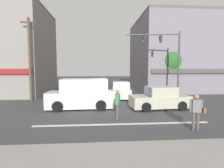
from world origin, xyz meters
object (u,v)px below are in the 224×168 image
object	(u,v)px
sedan_approaching_near	(160,99)
street_tree	(168,61)
traffic_light_mast	(168,54)
van_crossing_center	(82,94)
pedestrian_mid_crossing	(118,103)
utility_pole_near_left	(30,58)
sedan_crossing_rightbound	(121,90)
pedestrian_foreground_with_bag	(197,110)

from	to	relation	value
sedan_approaching_near	street_tree	bearing A→B (deg)	64.30
traffic_light_mast	van_crossing_center	bearing A→B (deg)	-157.19
van_crossing_center	pedestrian_mid_crossing	size ratio (longest dim) A/B	2.79
utility_pole_near_left	sedan_approaching_near	distance (m)	11.44
utility_pole_near_left	pedestrian_mid_crossing	size ratio (longest dim) A/B	4.33
sedan_crossing_rightbound	pedestrian_foreground_with_bag	distance (m)	9.90
traffic_light_mast	sedan_crossing_rightbound	bearing A→B (deg)	161.55
traffic_light_mast	sedan_approaching_near	xyz separation A→B (m)	(-2.04, -3.71, -3.46)
van_crossing_center	sedan_approaching_near	size ratio (longest dim) A/B	1.11
utility_pole_near_left	traffic_light_mast	bearing A→B (deg)	-0.98
street_tree	sedan_approaching_near	distance (m)	9.14
street_tree	traffic_light_mast	size ratio (longest dim) A/B	0.87
street_tree	van_crossing_center	size ratio (longest dim) A/B	1.16
utility_pole_near_left	pedestrian_foreground_with_bag	world-z (taller)	utility_pole_near_left
street_tree	pedestrian_mid_crossing	xyz separation A→B (m)	(-7.02, -10.24, -2.79)
pedestrian_foreground_with_bag	pedestrian_mid_crossing	world-z (taller)	same
utility_pole_near_left	sedan_approaching_near	world-z (taller)	utility_pole_near_left
pedestrian_foreground_with_bag	pedestrian_mid_crossing	xyz separation A→B (m)	(-3.36, 2.09, -0.00)
street_tree	pedestrian_foreground_with_bag	xyz separation A→B (m)	(-3.66, -12.33, -2.79)
utility_pole_near_left	sedan_approaching_near	xyz separation A→B (m)	(10.31, -3.92, -3.06)
utility_pole_near_left	street_tree	bearing A→B (deg)	15.34
pedestrian_mid_crossing	utility_pole_near_left	bearing A→B (deg)	137.76
street_tree	utility_pole_near_left	bearing A→B (deg)	-164.66
traffic_light_mast	sedan_approaching_near	world-z (taller)	traffic_light_mast
traffic_light_mast	street_tree	bearing A→B (deg)	67.33
utility_pole_near_left	traffic_light_mast	world-z (taller)	utility_pole_near_left
street_tree	sedan_approaching_near	size ratio (longest dim) A/B	1.28
sedan_approaching_near	van_crossing_center	bearing A→B (deg)	174.61
street_tree	sedan_approaching_near	world-z (taller)	street_tree
sedan_crossing_rightbound	sedan_approaching_near	world-z (taller)	same
van_crossing_center	pedestrian_foreground_with_bag	size ratio (longest dim) A/B	2.79
pedestrian_mid_crossing	sedan_approaching_near	bearing A→B (deg)	36.98
van_crossing_center	sedan_approaching_near	distance (m)	5.56
van_crossing_center	pedestrian_mid_crossing	distance (m)	3.74
utility_pole_near_left	traffic_light_mast	size ratio (longest dim) A/B	1.17
sedan_crossing_rightbound	pedestrian_foreground_with_bag	size ratio (longest dim) A/B	2.52
sedan_crossing_rightbound	traffic_light_mast	bearing A→B (deg)	-18.45
utility_pole_near_left	sedan_approaching_near	bearing A→B (deg)	-20.80
street_tree	pedestrian_mid_crossing	world-z (taller)	street_tree
utility_pole_near_left	pedestrian_foreground_with_bag	size ratio (longest dim) A/B	4.33
van_crossing_center	street_tree	bearing A→B (deg)	38.03
van_crossing_center	sedan_approaching_near	bearing A→B (deg)	-5.39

